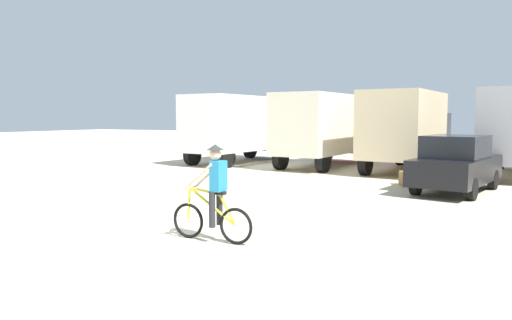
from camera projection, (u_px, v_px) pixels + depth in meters
name	position (u px, v px, depth m)	size (l,w,h in m)	color
ground_plane	(143.00, 228.00, 10.18)	(120.00, 120.00, 0.00)	beige
box_truck_white_box	(237.00, 126.00, 24.40)	(3.07, 6.96, 3.35)	white
box_truck_cream_rv	(324.00, 127.00, 22.53)	(3.00, 6.94, 3.35)	beige
box_truck_tan_camper	(407.00, 127.00, 20.50)	(2.97, 6.94, 3.35)	#CCB78E
sedan_parked	(456.00, 164.00, 14.88)	(2.54, 4.46, 1.76)	black
cyclist_orange_shirt	(214.00, 197.00, 8.97)	(1.73, 0.52, 1.82)	black
supply_crate	(412.00, 179.00, 16.32)	(0.68, 0.76, 0.48)	olive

